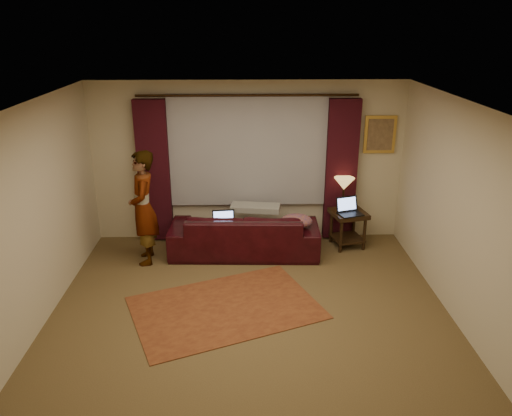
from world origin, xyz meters
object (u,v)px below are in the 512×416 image
at_px(sofa, 244,225).
at_px(end_table, 348,229).
at_px(laptop_sofa, 224,221).
at_px(tiffany_lamp, 343,193).
at_px(person, 143,208).
at_px(laptop_table, 351,207).

relative_size(sofa, end_table, 3.84).
xyz_separation_m(sofa, laptop_sofa, (-0.31, -0.12, 0.12)).
relative_size(sofa, tiffany_lamp, 4.44).
bearing_deg(sofa, end_table, -170.90).
distance_m(laptop_sofa, person, 1.21).
height_order(end_table, laptop_table, laptop_table).
xyz_separation_m(end_table, person, (-3.15, -0.46, 0.56)).
height_order(sofa, tiffany_lamp, tiffany_lamp).
relative_size(laptop_table, person, 0.23).
distance_m(sofa, tiffany_lamp, 1.67).
bearing_deg(end_table, tiffany_lamp, 119.81).
height_order(end_table, person, person).
distance_m(tiffany_lamp, person, 3.13).
distance_m(sofa, end_table, 1.68).
distance_m(laptop_table, person, 3.16).
bearing_deg(laptop_sofa, person, -179.71).
height_order(tiffany_lamp, laptop_table, tiffany_lamp).
height_order(laptop_table, person, person).
bearing_deg(laptop_sofa, sofa, 15.27).
bearing_deg(tiffany_lamp, person, -169.15).
bearing_deg(tiffany_lamp, sofa, -167.93).
xyz_separation_m(end_table, laptop_table, (-0.00, -0.14, 0.43)).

